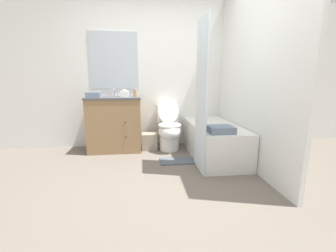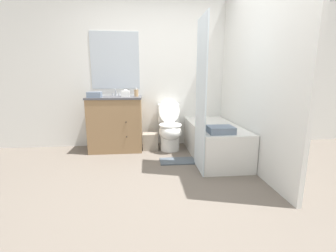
# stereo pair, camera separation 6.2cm
# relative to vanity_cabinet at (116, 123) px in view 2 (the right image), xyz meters

# --- Properties ---
(ground_plane) EXTENTS (14.00, 14.00, 0.00)m
(ground_plane) POSITION_rel_vanity_cabinet_xyz_m (0.72, -1.48, -0.46)
(ground_plane) COLOR #6B6056
(wall_back) EXTENTS (8.00, 0.06, 2.50)m
(wall_back) POSITION_rel_vanity_cabinet_xyz_m (0.71, 0.28, 0.80)
(wall_back) COLOR silver
(wall_back) RESTS_ON ground_plane
(wall_right) EXTENTS (0.05, 2.74, 2.50)m
(wall_right) POSITION_rel_vanity_cabinet_xyz_m (1.89, -0.61, 0.79)
(wall_right) COLOR silver
(wall_right) RESTS_ON ground_plane
(vanity_cabinet) EXTENTS (0.86, 0.55, 0.89)m
(vanity_cabinet) POSITION_rel_vanity_cabinet_xyz_m (0.00, 0.00, 0.00)
(vanity_cabinet) COLOR olive
(vanity_cabinet) RESTS_ON ground_plane
(sink_faucet) EXTENTS (0.14, 0.12, 0.12)m
(sink_faucet) POSITION_rel_vanity_cabinet_xyz_m (-0.00, 0.18, 0.47)
(sink_faucet) COLOR silver
(sink_faucet) RESTS_ON vanity_cabinet
(toilet) EXTENTS (0.38, 0.63, 0.86)m
(toilet) POSITION_rel_vanity_cabinet_xyz_m (0.89, -0.08, -0.11)
(toilet) COLOR white
(toilet) RESTS_ON ground_plane
(bathtub) EXTENTS (0.66, 1.49, 0.50)m
(bathtub) POSITION_rel_vanity_cabinet_xyz_m (1.52, -0.49, -0.20)
(bathtub) COLOR white
(bathtub) RESTS_ON ground_plane
(shower_curtain) EXTENTS (0.02, 0.50, 1.89)m
(shower_curtain) POSITION_rel_vanity_cabinet_xyz_m (1.18, -0.99, 0.50)
(shower_curtain) COLOR silver
(shower_curtain) RESTS_ON ground_plane
(wastebasket) EXTENTS (0.25, 0.22, 0.28)m
(wastebasket) POSITION_rel_vanity_cabinet_xyz_m (0.56, -0.04, -0.32)
(wastebasket) COLOR gray
(wastebasket) RESTS_ON ground_plane
(tissue_box) EXTENTS (0.13, 0.12, 0.12)m
(tissue_box) POSITION_rel_vanity_cabinet_xyz_m (0.18, 0.01, 0.48)
(tissue_box) COLOR white
(tissue_box) RESTS_ON vanity_cabinet
(soap_dispenser) EXTENTS (0.07, 0.07, 0.14)m
(soap_dispenser) POSITION_rel_vanity_cabinet_xyz_m (0.35, 0.00, 0.50)
(soap_dispenser) COLOR tan
(soap_dispenser) RESTS_ON vanity_cabinet
(hand_towel_folded) EXTENTS (0.21, 0.16, 0.08)m
(hand_towel_folded) POSITION_rel_vanity_cabinet_xyz_m (-0.29, -0.14, 0.48)
(hand_towel_folded) COLOR slate
(hand_towel_folded) RESTS_ON vanity_cabinet
(bath_towel_folded) EXTENTS (0.32, 0.26, 0.09)m
(bath_towel_folded) POSITION_rel_vanity_cabinet_xyz_m (1.44, -1.04, 0.09)
(bath_towel_folded) COLOR slate
(bath_towel_folded) RESTS_ON bathtub
(bath_mat) EXTENTS (0.53, 0.28, 0.02)m
(bath_mat) POSITION_rel_vanity_cabinet_xyz_m (0.95, -0.67, -0.45)
(bath_mat) COLOR #4C5660
(bath_mat) RESTS_ON ground_plane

